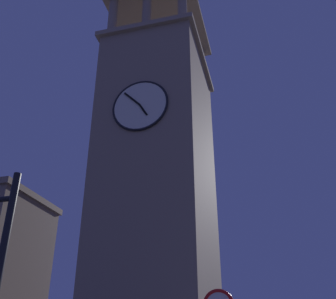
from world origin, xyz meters
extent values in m
cube|color=gray|center=(1.61, -5.78, 11.39)|extent=(6.81, 8.80, 22.78)
cube|color=gray|center=(1.61, -5.78, 22.98)|extent=(7.41, 9.40, 0.40)
cylinder|color=gray|center=(-1.20, -1.98, 25.13)|extent=(0.70, 0.70, 3.90)
cylinder|color=gray|center=(1.61, -1.98, 25.13)|extent=(0.70, 0.70, 3.90)
cylinder|color=gray|center=(4.41, -1.98, 25.13)|extent=(0.70, 0.70, 3.90)
cylinder|color=gray|center=(-1.20, -9.58, 25.13)|extent=(0.70, 0.70, 3.90)
cylinder|color=gray|center=(1.61, -9.58, 25.13)|extent=(0.70, 0.70, 3.90)
cylinder|color=gray|center=(4.41, -9.58, 25.13)|extent=(0.70, 0.70, 3.90)
cube|color=gray|center=(1.61, -5.78, 27.28)|extent=(7.41, 9.40, 0.40)
cylinder|color=black|center=(1.61, -5.78, 28.52)|extent=(0.12, 0.12, 2.10)
cylinder|color=silver|center=(1.61, -1.32, 16.07)|extent=(3.66, 0.12, 3.66)
torus|color=black|center=(1.61, -1.30, 16.07)|extent=(3.82, 0.16, 3.82)
cube|color=black|center=(1.35, -1.22, 15.63)|extent=(0.62, 0.06, 0.93)
cube|color=black|center=(2.15, -1.22, 16.62)|extent=(1.18, 0.06, 1.19)
camera|label=1|loc=(-5.76, 19.00, 1.73)|focal=42.40mm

